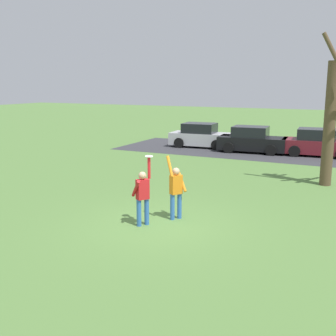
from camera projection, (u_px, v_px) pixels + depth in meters
name	position (u px, v px, depth m)	size (l,w,h in m)	color
ground_plane	(158.00, 224.00, 12.59)	(120.00, 120.00, 0.00)	#567F3D
person_catcher	(143.00, 194.00, 12.30)	(0.53, 0.59, 2.08)	#3366B7
person_defender	(176.00, 189.00, 12.89)	(0.62, 0.66, 2.04)	#3366B7
frisbee_disc	(149.00, 156.00, 12.19)	(0.24, 0.24, 0.02)	white
parked_car_silver	(201.00, 136.00, 27.67)	(4.22, 2.27, 1.59)	#BCBCC1
parked_car_black	(252.00, 140.00, 25.62)	(4.22, 2.27, 1.59)	black
parked_car_maroon	(318.00, 143.00, 24.33)	(4.22, 2.27, 1.59)	maroon
parking_strip	(253.00, 151.00, 25.97)	(17.12, 6.40, 0.01)	#38383D
bare_tree_tall	(332.00, 117.00, 16.84)	(1.50, 1.84, 6.15)	brown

